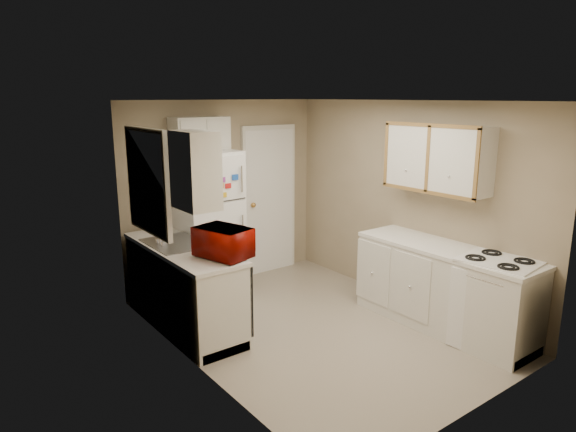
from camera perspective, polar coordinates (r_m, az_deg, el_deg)
floor at (r=5.69m, az=3.11°, el=-12.29°), size 3.80×3.80×0.00m
ceiling at (r=5.14m, az=3.45°, el=12.66°), size 3.80×3.80×0.00m
wall_left at (r=4.54m, az=-10.37°, el=-2.98°), size 3.80×3.80×0.00m
wall_right at (r=6.26m, az=13.09°, el=1.38°), size 3.80×3.80×0.00m
wall_back at (r=6.81m, az=-7.13°, el=2.56°), size 2.80×2.80×0.00m
wall_front at (r=4.09m, az=20.84°, el=-5.47°), size 2.80×2.80×0.00m
left_counter at (r=5.67m, az=-11.49°, el=-7.71°), size 0.60×1.80×0.90m
dishwasher at (r=5.28m, az=-5.78°, el=-8.61°), size 0.03×0.58×0.72m
sink at (r=5.66m, az=-12.35°, el=-3.38°), size 0.54×0.74×0.16m
microwave at (r=5.07m, az=-7.16°, el=-2.90°), size 0.60×0.43×0.36m
soap_bottle at (r=5.81m, az=-13.80°, el=-1.61°), size 0.09×0.09×0.17m
window_blinds at (r=5.40m, az=-15.23°, el=3.72°), size 0.10×0.98×1.08m
upper_cabinet_left at (r=4.67m, az=-10.26°, el=5.03°), size 0.30×0.45×0.70m
refrigerator at (r=6.39m, az=-9.20°, el=-0.93°), size 0.80×0.78×1.81m
cabinet_over_fridge at (r=6.39m, az=-9.79°, el=9.01°), size 0.70×0.30×0.40m
interior_door at (r=7.18m, az=-2.09°, el=1.74°), size 0.86×0.06×2.08m
right_counter at (r=5.77m, az=16.89°, el=-7.64°), size 0.60×2.00×0.90m
stove at (r=5.49m, az=21.99°, el=-9.48°), size 0.64×0.75×0.84m
upper_cabinet_right at (r=5.75m, az=16.26°, el=6.22°), size 0.30×1.20×0.70m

